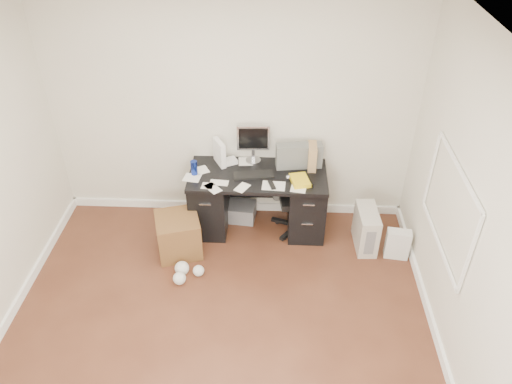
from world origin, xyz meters
TOP-DOWN VIEW (x-y plane):
  - ground at (0.00, 0.00)m, footprint 4.00×4.00m
  - room_shell at (0.03, 0.03)m, footprint 4.02×4.02m
  - desk at (0.30, 1.65)m, footprint 1.50×0.70m
  - loose_papers at (0.10, 1.60)m, footprint 1.10×0.60m
  - lcd_monitor at (0.24, 1.91)m, footprint 0.37×0.22m
  - keyboard at (0.25, 1.61)m, footprint 0.45×0.21m
  - computer_mouse at (0.63, 1.56)m, footprint 0.07×0.07m
  - travel_mug at (-0.39, 1.62)m, footprint 0.08×0.08m
  - white_binder at (-0.13, 1.85)m, footprint 0.21×0.27m
  - magazine_file at (0.89, 1.81)m, footprint 0.12×0.24m
  - pen_cup at (0.71, 1.85)m, footprint 0.09×0.09m
  - yellow_book at (0.76, 1.52)m, footprint 0.25×0.29m
  - paper_remote at (0.48, 1.43)m, footprint 0.25×0.21m
  - office_chair at (0.77, 1.66)m, footprint 0.65×0.65m
  - pc_tower at (1.50, 1.40)m, footprint 0.23×0.48m
  - shopping_bag at (1.82, 1.23)m, footprint 0.28×0.21m
  - wicker_basket at (-0.54, 1.21)m, footprint 0.56×0.56m
  - desk_printer at (0.09, 1.81)m, footprint 0.36×0.31m

SIDE VIEW (x-z plane):
  - ground at x=0.00m, z-range 0.00..0.00m
  - desk_printer at x=0.09m, z-range 0.00..0.20m
  - shopping_bag at x=1.82m, z-range 0.00..0.34m
  - wicker_basket at x=-0.54m, z-range 0.00..0.45m
  - pc_tower at x=1.50m, z-range 0.00..0.47m
  - desk at x=0.30m, z-range 0.02..0.77m
  - office_chair at x=0.77m, z-range 0.00..1.03m
  - loose_papers at x=0.10m, z-range 0.75..0.75m
  - paper_remote at x=0.48m, z-range 0.75..0.77m
  - keyboard at x=0.25m, z-range 0.75..0.77m
  - yellow_book at x=0.76m, z-range 0.75..0.79m
  - computer_mouse at x=0.63m, z-range 0.75..0.80m
  - travel_mug at x=-0.39m, z-range 0.75..0.91m
  - pen_cup at x=0.71m, z-range 0.75..0.96m
  - magazine_file at x=0.89m, z-range 0.75..1.03m
  - white_binder at x=-0.13m, z-range 0.75..1.03m
  - lcd_monitor at x=0.24m, z-range 0.75..1.21m
  - room_shell at x=0.03m, z-range 0.30..3.01m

